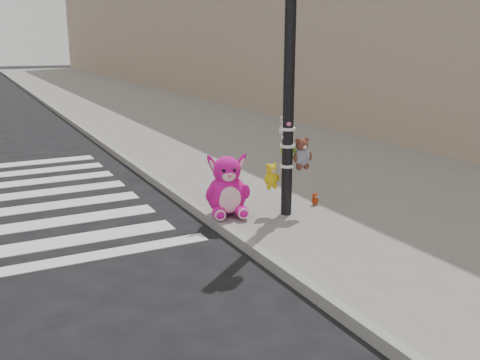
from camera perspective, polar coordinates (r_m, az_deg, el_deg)
ground at (r=5.64m, az=-8.33°, el=-13.86°), size 120.00×120.00×0.00m
sidewalk_near at (r=16.32m, az=-3.22°, el=5.40°), size 7.00×80.00×0.14m
curb_edge at (r=15.27m, az=-15.16°, el=4.28°), size 0.12×80.00×0.15m
signal_pole at (r=7.81m, az=5.31°, el=7.53°), size 0.72×0.49×4.00m
pink_bunny at (r=7.95m, az=-1.38°, el=-1.06°), size 0.73×0.81×0.95m
red_teddy at (r=8.59m, az=7.98°, el=-2.01°), size 0.14×0.10×0.20m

